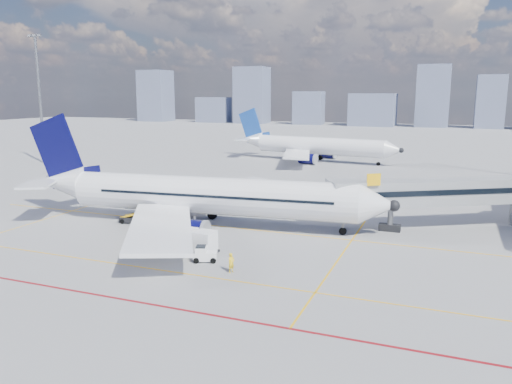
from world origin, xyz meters
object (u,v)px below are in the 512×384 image
Objects in this scene: ramp_worker at (231,263)px; cargo_dolly at (195,241)px; second_aircraft at (313,146)px; baggage_tug at (204,254)px; belt_loader at (137,219)px; main_aircraft at (197,195)px.

cargo_dolly is at bearing 82.45° from ramp_worker.
baggage_tug is at bearing -74.07° from second_aircraft.
ramp_worker is at bearing -35.54° from belt_loader.
belt_loader is 18.83m from ramp_worker.
cargo_dolly is 2.58× the size of ramp_worker.
baggage_tug is 1.38× the size of ramp_worker.
main_aircraft is 7.11m from belt_loader.
cargo_dolly reaches higher than ramp_worker.
cargo_dolly is (4.70, -9.16, -2.02)m from main_aircraft.
cargo_dolly is 13.04m from belt_loader.
main_aircraft is 25.85× the size of ramp_worker.
second_aircraft is 8.97× the size of cargo_dolly.
baggage_tug is 2.34m from cargo_dolly.
baggage_tug is 0.53× the size of cargo_dolly.
baggage_tug is 15.27m from belt_loader.
belt_loader is at bearing 153.46° from cargo_dolly.
belt_loader reaches higher than baggage_tug.
belt_loader is at bearing -85.46° from second_aircraft.
main_aircraft is 55.64m from second_aircraft.
main_aircraft reaches higher than ramp_worker.
second_aircraft is 57.94m from belt_loader.
main_aircraft is at bearing -79.20° from second_aircraft.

